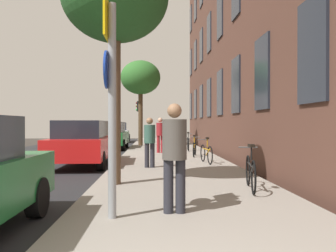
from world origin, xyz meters
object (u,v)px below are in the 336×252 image
object	(u,v)px
pedestrian_0	(174,150)
car_1	(83,143)
bicycle_3	(188,143)
pedestrian_1	(150,139)
bicycle_0	(251,172)
tree_far	(141,78)
pedestrian_2	(160,133)
traffic_light	(139,113)
bicycle_2	(195,148)
sign_post	(110,90)
car_3	(117,132)
bicycle_1	(206,153)
car_2	(110,135)

from	to	relation	value
pedestrian_0	car_1	size ratio (longest dim) A/B	0.38
bicycle_3	pedestrian_1	xyz separation A→B (m)	(-1.94, -7.12, 0.53)
bicycle_0	bicycle_3	size ratio (longest dim) A/B	1.07
tree_far	pedestrian_2	xyz separation A→B (m)	(1.16, -5.89, -3.38)
traffic_light	bicycle_0	world-z (taller)	traffic_light
traffic_light	bicycle_3	xyz separation A→B (m)	(2.90, -8.93, -1.82)
bicycle_2	pedestrian_0	size ratio (longest dim) A/B	0.92
sign_post	bicycle_0	world-z (taller)	sign_post
bicycle_3	pedestrian_2	bearing A→B (deg)	-138.13
pedestrian_0	pedestrian_2	xyz separation A→B (m)	(0.01, 11.60, -0.01)
pedestrian_0	bicycle_2	bearing A→B (deg)	81.50
tree_far	car_3	size ratio (longest dim) A/B	1.32
bicycle_0	pedestrian_2	xyz separation A→B (m)	(-1.72, 9.74, 0.59)
tree_far	bicycle_0	bearing A→B (deg)	-79.57
pedestrian_1	car_3	distance (m)	18.34
bicycle_1	pedestrian_1	distance (m)	2.41
tree_far	car_3	bearing A→B (deg)	108.42
tree_far	pedestrian_0	distance (m)	17.86
tree_far	car_3	world-z (taller)	tree_far
car_3	sign_post	bearing A→B (deg)	-84.49
pedestrian_1	traffic_light	bearing A→B (deg)	93.43
bicycle_3	pedestrian_1	world-z (taller)	pedestrian_1
bicycle_2	car_2	distance (m)	7.31
sign_post	pedestrian_2	bearing A→B (deg)	85.32
sign_post	pedestrian_1	xyz separation A→B (m)	(0.52, 6.07, -0.99)
bicycle_2	car_2	size ratio (longest dim) A/B	0.38
bicycle_0	bicycle_3	xyz separation A→B (m)	(-0.23, 11.07, -0.00)
tree_far	car_1	distance (m)	10.99
pedestrian_2	bicycle_1	bearing A→B (deg)	-71.27
car_1	bicycle_0	bearing A→B (deg)	-49.71
bicycle_0	bicycle_1	size ratio (longest dim) A/B	1.07
bicycle_0	bicycle_1	distance (m)	5.16
bicycle_2	bicycle_3	size ratio (longest dim) A/B	0.96
tree_far	traffic_light	bearing A→B (deg)	93.35
bicycle_0	pedestrian_1	bearing A→B (deg)	118.77
car_3	pedestrian_2	bearing A→B (deg)	-75.00
sign_post	traffic_light	size ratio (longest dim) A/B	1.01
traffic_light	bicycle_0	distance (m)	20.33
pedestrian_2	car_1	xyz separation A→B (m)	(-2.86, -4.34, -0.25)
sign_post	bicycle_2	distance (m)	10.39
sign_post	car_3	bearing A→B (deg)	95.51
traffic_light	tree_far	distance (m)	4.88
traffic_light	pedestrian_1	xyz separation A→B (m)	(0.96, -16.05, -1.29)
sign_post	bicycle_1	world-z (taller)	sign_post
car_1	car_3	bearing A→B (deg)	91.53
bicycle_1	bicycle_3	distance (m)	5.91
bicycle_3	car_2	bearing A→B (deg)	148.64
bicycle_0	bicycle_1	world-z (taller)	bicycle_0
bicycle_2	bicycle_3	world-z (taller)	bicycle_3
traffic_light	bicycle_2	distance (m)	12.61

